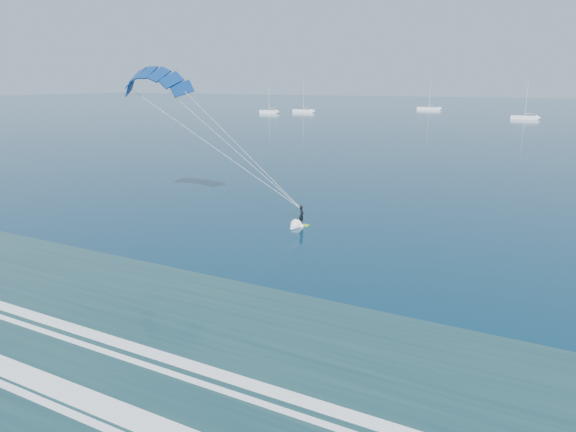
% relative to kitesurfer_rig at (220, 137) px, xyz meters
% --- Properties ---
extents(kitesurfer_rig, '(19.68, 5.59, 14.79)m').
position_rel_kitesurfer_rig_xyz_m(kitesurfer_rig, '(0.00, 0.00, 0.00)').
color(kitesurfer_rig, '#86D018').
rests_on(kitesurfer_rig, ground).
extents(sailboat_0, '(7.85, 2.40, 10.79)m').
position_rel_kitesurfer_rig_xyz_m(sailboat_0, '(-79.25, 145.77, -6.96)').
color(sailboat_0, white).
rests_on(sailboat_0, ground).
extents(sailboat_1, '(9.23, 2.40, 12.61)m').
position_rel_kitesurfer_rig_xyz_m(sailboat_1, '(-69.31, 157.12, -6.94)').
color(sailboat_1, white).
rests_on(sailboat_1, ground).
extents(sailboat_2, '(10.39, 2.40, 13.78)m').
position_rel_kitesurfer_rig_xyz_m(sailboat_2, '(-27.95, 201.85, -6.94)').
color(sailboat_2, white).
rests_on(sailboat_2, ground).
extents(sailboat_3, '(8.61, 2.40, 11.97)m').
position_rel_kitesurfer_rig_xyz_m(sailboat_3, '(14.88, 156.82, -6.95)').
color(sailboat_3, white).
rests_on(sailboat_3, ground).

